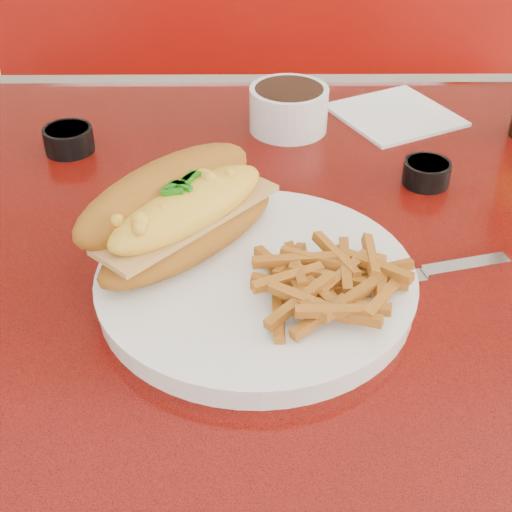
{
  "coord_description": "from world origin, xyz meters",
  "views": [
    {
      "loc": [
        -0.04,
        -0.58,
        1.17
      ],
      "look_at": [
        -0.03,
        -0.08,
        0.81
      ],
      "focal_mm": 50.0,
      "sensor_mm": 36.0,
      "label": 1
    }
  ],
  "objects_px": {
    "mac_hoagie": "(181,211)",
    "fork": "(308,233)",
    "dinner_plate": "(256,282)",
    "sauce_cup_left": "(69,138)",
    "knife": "(413,276)",
    "diner_table": "(285,356)",
    "gravy_ramekin": "(289,107)",
    "sauce_cup_right": "(427,172)",
    "booth_bench_far": "(267,210)"
  },
  "relations": [
    {
      "from": "mac_hoagie",
      "to": "fork",
      "type": "bearing_deg",
      "value": -37.94
    },
    {
      "from": "dinner_plate",
      "to": "sauce_cup_left",
      "type": "xyz_separation_m",
      "value": [
        -0.22,
        0.27,
        0.0
      ]
    },
    {
      "from": "dinner_plate",
      "to": "knife",
      "type": "height_order",
      "value": "dinner_plate"
    },
    {
      "from": "diner_table",
      "to": "gravy_ramekin",
      "type": "relative_size",
      "value": 11.26
    },
    {
      "from": "diner_table",
      "to": "knife",
      "type": "height_order",
      "value": "knife"
    },
    {
      "from": "sauce_cup_left",
      "to": "knife",
      "type": "bearing_deg",
      "value": -34.69
    },
    {
      "from": "mac_hoagie",
      "to": "knife",
      "type": "xyz_separation_m",
      "value": [
        0.21,
        -0.03,
        -0.06
      ]
    },
    {
      "from": "diner_table",
      "to": "gravy_ramekin",
      "type": "bearing_deg",
      "value": 87.7
    },
    {
      "from": "diner_table",
      "to": "fork",
      "type": "distance_m",
      "value": 0.18
    },
    {
      "from": "fork",
      "to": "gravy_ramekin",
      "type": "height_order",
      "value": "gravy_ramekin"
    },
    {
      "from": "sauce_cup_left",
      "to": "gravy_ramekin",
      "type": "bearing_deg",
      "value": 12.09
    },
    {
      "from": "sauce_cup_left",
      "to": "knife",
      "type": "distance_m",
      "value": 0.44
    },
    {
      "from": "diner_table",
      "to": "mac_hoagie",
      "type": "xyz_separation_m",
      "value": [
        -0.1,
        -0.04,
        0.22
      ]
    },
    {
      "from": "diner_table",
      "to": "mac_hoagie",
      "type": "bearing_deg",
      "value": -157.59
    },
    {
      "from": "diner_table",
      "to": "sauce_cup_left",
      "type": "bearing_deg",
      "value": 143.79
    },
    {
      "from": "dinner_plate",
      "to": "gravy_ramekin",
      "type": "relative_size",
      "value": 3.32
    },
    {
      "from": "gravy_ramekin",
      "to": "sauce_cup_left",
      "type": "height_order",
      "value": "gravy_ramekin"
    },
    {
      "from": "diner_table",
      "to": "sauce_cup_left",
      "type": "height_order",
      "value": "sauce_cup_left"
    },
    {
      "from": "dinner_plate",
      "to": "mac_hoagie",
      "type": "xyz_separation_m",
      "value": [
        -0.07,
        0.04,
        0.05
      ]
    },
    {
      "from": "sauce_cup_right",
      "to": "knife",
      "type": "bearing_deg",
      "value": -104.81
    },
    {
      "from": "fork",
      "to": "sauce_cup_left",
      "type": "relative_size",
      "value": 2.24
    },
    {
      "from": "diner_table",
      "to": "sauce_cup_right",
      "type": "bearing_deg",
      "value": 34.13
    },
    {
      "from": "knife",
      "to": "sauce_cup_right",
      "type": "bearing_deg",
      "value": 60.94
    },
    {
      "from": "sauce_cup_left",
      "to": "sauce_cup_right",
      "type": "xyz_separation_m",
      "value": [
        0.41,
        -0.08,
        -0.0
      ]
    },
    {
      "from": "dinner_plate",
      "to": "sauce_cup_left",
      "type": "relative_size",
      "value": 5.65
    },
    {
      "from": "diner_table",
      "to": "dinner_plate",
      "type": "xyz_separation_m",
      "value": [
        -0.03,
        -0.08,
        0.17
      ]
    },
    {
      "from": "booth_bench_far",
      "to": "sauce_cup_right",
      "type": "xyz_separation_m",
      "value": [
        0.16,
        -0.7,
        0.5
      ]
    },
    {
      "from": "booth_bench_far",
      "to": "dinner_plate",
      "type": "distance_m",
      "value": 1.02
    },
    {
      "from": "fork",
      "to": "sauce_cup_left",
      "type": "height_order",
      "value": "sauce_cup_left"
    },
    {
      "from": "diner_table",
      "to": "knife",
      "type": "xyz_separation_m",
      "value": [
        0.11,
        -0.07,
        0.16
      ]
    },
    {
      "from": "booth_bench_far",
      "to": "sauce_cup_right",
      "type": "height_order",
      "value": "booth_bench_far"
    },
    {
      "from": "diner_table",
      "to": "fork",
      "type": "xyz_separation_m",
      "value": [
        0.02,
        -0.02,
        0.18
      ]
    },
    {
      "from": "sauce_cup_right",
      "to": "gravy_ramekin",
      "type": "bearing_deg",
      "value": 137.03
    },
    {
      "from": "dinner_plate",
      "to": "mac_hoagie",
      "type": "relative_size",
      "value": 1.67
    },
    {
      "from": "dinner_plate",
      "to": "sauce_cup_right",
      "type": "relative_size",
      "value": 5.32
    },
    {
      "from": "mac_hoagie",
      "to": "fork",
      "type": "height_order",
      "value": "mac_hoagie"
    },
    {
      "from": "diner_table",
      "to": "dinner_plate",
      "type": "height_order",
      "value": "dinner_plate"
    },
    {
      "from": "dinner_plate",
      "to": "sauce_cup_left",
      "type": "bearing_deg",
      "value": 129.17
    },
    {
      "from": "booth_bench_far",
      "to": "knife",
      "type": "distance_m",
      "value": 1.01
    },
    {
      "from": "booth_bench_far",
      "to": "mac_hoagie",
      "type": "distance_m",
      "value": 1.01
    },
    {
      "from": "dinner_plate",
      "to": "gravy_ramekin",
      "type": "distance_m",
      "value": 0.33
    },
    {
      "from": "booth_bench_far",
      "to": "dinner_plate",
      "type": "height_order",
      "value": "booth_bench_far"
    },
    {
      "from": "diner_table",
      "to": "gravy_ramekin",
      "type": "height_order",
      "value": "gravy_ramekin"
    },
    {
      "from": "mac_hoagie",
      "to": "sauce_cup_right",
      "type": "bearing_deg",
      "value": -17.73
    },
    {
      "from": "gravy_ramekin",
      "to": "sauce_cup_right",
      "type": "height_order",
      "value": "gravy_ramekin"
    },
    {
      "from": "fork",
      "to": "mac_hoagie",
      "type": "bearing_deg",
      "value": 96.17
    },
    {
      "from": "fork",
      "to": "gravy_ramekin",
      "type": "distance_m",
      "value": 0.26
    },
    {
      "from": "sauce_cup_left",
      "to": "knife",
      "type": "height_order",
      "value": "sauce_cup_left"
    },
    {
      "from": "booth_bench_far",
      "to": "sauce_cup_right",
      "type": "relative_size",
      "value": 17.56
    },
    {
      "from": "diner_table",
      "to": "fork",
      "type": "height_order",
      "value": "fork"
    }
  ]
}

